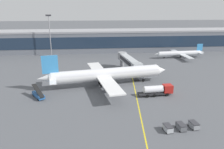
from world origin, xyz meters
name	(u,v)px	position (x,y,z in m)	size (l,w,h in m)	color
ground_plane	(119,93)	(0.00, 0.00, 0.00)	(700.00, 700.00, 0.00)	#515459
apron_lead_in_line	(135,90)	(5.75, 2.00, 0.00)	(0.30, 80.00, 0.01)	yellow
terminal_building	(119,40)	(8.98, 68.76, 6.36)	(205.30, 17.05, 12.67)	slate
main_airliner	(106,74)	(-3.45, 7.54, 4.04)	(45.67, 36.53, 11.78)	white
jet_bridge	(128,61)	(6.75, 22.11, 5.04)	(6.66, 23.36, 6.73)	#B2B7BC
fuel_tanker	(158,90)	(11.83, -3.09, 1.75)	(10.95, 3.29, 3.25)	#232326
belt_loader	(38,95)	(-24.71, -1.44, 0.99)	(4.81, 6.54, 3.49)	#285B9E
baggage_cart_0	(168,128)	(8.13, -23.44, 0.78)	(1.89, 2.81, 1.48)	#B2B7BC
baggage_cart_1	(181,126)	(11.31, -23.08, 0.78)	(1.89, 2.81, 1.48)	#595B60
baggage_cart_2	(194,125)	(14.49, -22.72, 0.78)	(1.89, 2.81, 1.48)	gray
commuter_jet_far	(180,53)	(38.57, 46.22, 2.37)	(28.18, 22.39, 7.19)	silver
apron_light_mast_0	(50,32)	(-30.19, 56.80, 13.07)	(2.80, 0.50, 22.21)	gray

